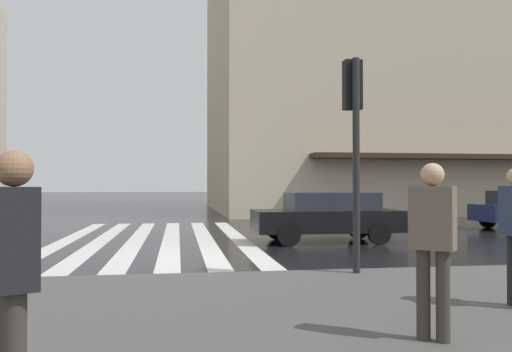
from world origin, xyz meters
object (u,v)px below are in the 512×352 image
traffic_signal_post (354,119)px  car_black (327,215)px  pedestrian_by_billboard (13,267)px  pedestrian_far_down_pavement (433,236)px

traffic_signal_post → car_black: bearing=-12.0°
traffic_signal_post → pedestrian_by_billboard: bearing=143.2°
pedestrian_by_billboard → pedestrian_far_down_pavement: size_ratio=1.00×
pedestrian_by_billboard → traffic_signal_post: bearing=-36.8°
car_black → traffic_signal_post: bearing=168.0°
traffic_signal_post → pedestrian_far_down_pavement: 4.23m
pedestrian_by_billboard → pedestrian_far_down_pavement: (1.38, -3.35, 0.00)m
car_black → pedestrian_far_down_pavement: 9.84m
traffic_signal_post → pedestrian_by_billboard: (-5.25, 3.92, -1.61)m
traffic_signal_post → pedestrian_far_down_pavement: size_ratio=2.15×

